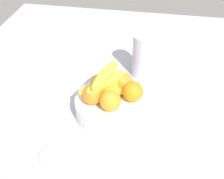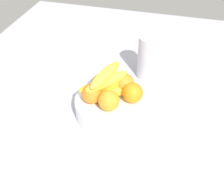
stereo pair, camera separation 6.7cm
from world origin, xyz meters
The scene contains 10 objects.
ground_plane centered at (0.00, 0.00, -1.50)cm, with size 180.00×140.00×3.00cm, color #ACACBC.
fruit_bowl centered at (-2.98, -0.32, 3.13)cm, with size 25.74×25.74×6.25cm, color white.
orange_front_left centered at (-3.80, 6.48, 9.69)cm, with size 6.88×6.88×6.88cm, color orange.
orange_front_right centered at (-8.13, 2.64, 9.69)cm, with size 6.88×6.88×6.88cm, color orange.
orange_center centered at (-5.55, -4.89, 9.69)cm, with size 6.88×6.88×6.88cm, color orange.
orange_back_left centered at (0.34, -6.29, 9.69)cm, with size 6.88×6.88×6.88cm, color orange.
orange_back_right centered at (2.05, 0.34, 9.69)cm, with size 6.88×6.88×6.88cm, color orange.
banana_bunch centered at (-4.00, -2.82, 11.55)cm, with size 17.45×17.70×10.60cm.
thermos_tumbler centered at (-28.19, 7.24, 8.77)cm, with size 7.76×7.76×17.54cm, color silver.
jar_lid centered at (19.66, -14.12, 0.64)cm, with size 7.76×7.76×1.27cm, color white.
Camera 2 is at (72.05, 19.99, 71.00)cm, focal length 48.20 mm.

